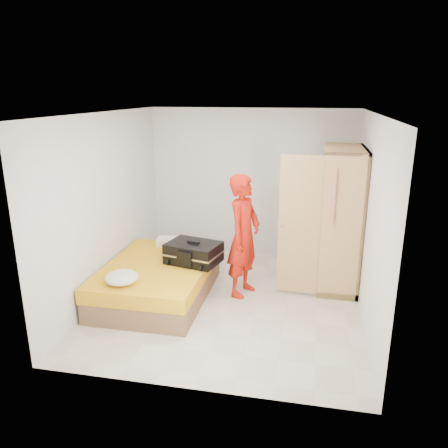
% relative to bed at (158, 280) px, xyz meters
% --- Properties ---
extents(room, '(4.00, 4.02, 2.60)m').
position_rel_bed_xyz_m(room, '(1.05, 0.09, 1.05)').
color(room, beige).
rests_on(room, ground).
extents(bed, '(1.42, 2.02, 0.50)m').
position_rel_bed_xyz_m(bed, '(0.00, 0.00, 0.00)').
color(bed, brown).
rests_on(bed, ground).
extents(wardrobe, '(1.17, 1.20, 2.10)m').
position_rel_bed_xyz_m(wardrobe, '(2.50, 0.95, 0.75)').
color(wardrobe, tan).
rests_on(wardrobe, ground).
extents(person, '(0.60, 0.75, 1.78)m').
position_rel_bed_xyz_m(person, '(1.19, 0.36, 0.64)').
color(person, red).
rests_on(person, ground).
extents(suitcase, '(0.85, 0.70, 0.32)m').
position_rel_bed_xyz_m(suitcase, '(0.49, 0.19, 0.39)').
color(suitcase, black).
rests_on(suitcase, bed).
extents(round_cushion, '(0.43, 0.43, 0.16)m').
position_rel_bed_xyz_m(round_cushion, '(-0.22, -0.70, 0.33)').
color(round_cushion, silver).
rests_on(round_cushion, bed).
extents(pillow, '(0.64, 0.41, 0.11)m').
position_rel_bed_xyz_m(pillow, '(0.01, 0.85, 0.30)').
color(pillow, silver).
rests_on(pillow, bed).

